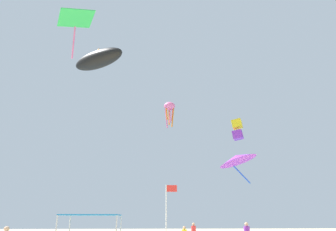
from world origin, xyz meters
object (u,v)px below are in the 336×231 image
at_px(person_central, 194,231).
at_px(kite_delta_purple, 237,158).
at_px(kite_diamond_green, 76,21).
at_px(kite_inflatable_black, 98,59).
at_px(banner_flag, 167,216).
at_px(canopy_tent, 92,216).
at_px(kite_box_yellow, 237,130).
at_px(kite_octopus_pink, 170,107).

relative_size(person_central, kite_delta_purple, 0.39).
relative_size(kite_diamond_green, kite_delta_purple, 0.84).
bearing_deg(kite_inflatable_black, banner_flag, 153.10).
bearing_deg(canopy_tent, person_central, 56.59).
bearing_deg(kite_box_yellow, canopy_tent, 171.05).
xyz_separation_m(kite_delta_purple, kite_octopus_pink, (-5.23, 16.08, 10.42)).
xyz_separation_m(canopy_tent, banner_flag, (4.23, -2.11, 0.04)).
relative_size(canopy_tent, person_central, 1.76).
bearing_deg(kite_octopus_pink, canopy_tent, -137.40).
bearing_deg(person_central, kite_inflatable_black, 179.32).
distance_m(person_central, kite_box_yellow, 21.25).
distance_m(banner_flag, kite_octopus_pink, 32.17).
bearing_deg(kite_octopus_pink, kite_box_yellow, -37.96).
height_order(canopy_tent, banner_flag, banner_flag).
distance_m(kite_box_yellow, kite_octopus_pink, 10.47).
relative_size(kite_octopus_pink, kite_inflatable_black, 0.64).
height_order(kite_diamond_green, kite_inflatable_black, kite_inflatable_black).
height_order(kite_delta_purple, kite_inflatable_black, kite_inflatable_black).
bearing_deg(person_central, canopy_tent, -129.36).
xyz_separation_m(canopy_tent, kite_box_yellow, (16.12, 25.22, 12.24)).
distance_m(canopy_tent, person_central, 13.56).
relative_size(person_central, kite_octopus_pink, 0.46).
relative_size(canopy_tent, kite_octopus_pink, 0.82).
bearing_deg(kite_delta_purple, canopy_tent, -26.85).
xyz_separation_m(banner_flag, kite_inflatable_black, (-6.31, 12.50, 15.32)).
height_order(banner_flag, kite_box_yellow, kite_box_yellow).
bearing_deg(kite_box_yellow, kite_octopus_pink, 109.51).
height_order(kite_box_yellow, kite_inflatable_black, kite_inflatable_black).
relative_size(kite_delta_purple, kite_octopus_pink, 1.19).
xyz_separation_m(canopy_tent, kite_delta_purple, (11.48, 9.85, 5.24)).
bearing_deg(canopy_tent, banner_flag, -26.53).
bearing_deg(kite_delta_purple, kite_octopus_pink, -139.49).
relative_size(banner_flag, kite_box_yellow, 1.27).
distance_m(kite_octopus_pink, kite_inflatable_black, 17.64).
bearing_deg(banner_flag, person_central, 76.52).
height_order(banner_flag, kite_delta_purple, kite_delta_purple).
bearing_deg(kite_inflatable_black, kite_box_yellow, -104.51).
distance_m(person_central, kite_diamond_green, 21.00).
bearing_deg(banner_flag, kite_delta_purple, 58.78).
bearing_deg(banner_flag, kite_diamond_green, 141.41).
relative_size(banner_flag, kite_octopus_pink, 1.00).
relative_size(person_central, kite_diamond_green, 0.46).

